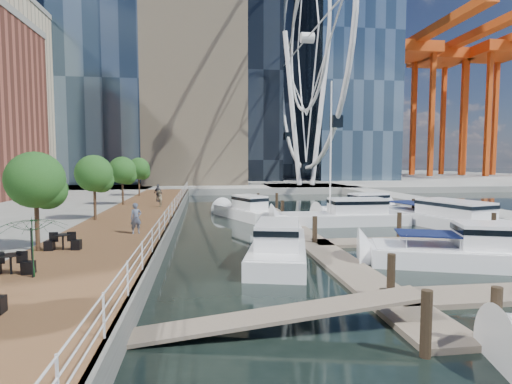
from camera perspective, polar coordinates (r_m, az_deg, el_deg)
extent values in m
plane|color=black|center=(16.73, 5.95, -13.54)|extent=(520.00, 520.00, 0.00)
cube|color=brown|center=(31.26, -17.20, -4.35)|extent=(6.00, 60.00, 1.00)
cube|color=#595954|center=(30.90, -11.70, -4.34)|extent=(0.25, 60.00, 1.00)
cube|color=gray|center=(117.62, -5.77, 2.11)|extent=(200.00, 114.00, 1.00)
cube|color=gray|center=(42.95, 26.08, -2.26)|extent=(4.00, 60.00, 1.00)
cube|color=gray|center=(69.92, 7.13, 0.55)|extent=(14.00, 12.00, 1.00)
cube|color=#6D6051|center=(26.83, 7.19, -6.48)|extent=(2.00, 32.00, 0.20)
cube|color=#6D6051|center=(27.19, 20.70, -6.59)|extent=(12.00, 2.00, 0.20)
cube|color=#6D6051|center=(36.17, 13.17, -3.74)|extent=(12.00, 2.00, 0.20)
cylinder|color=white|center=(69.74, 5.21, 11.67)|extent=(0.80, 0.80, 26.00)
cylinder|color=white|center=(71.00, 9.23, 11.50)|extent=(0.80, 0.80, 26.00)
torus|color=white|center=(72.82, 7.34, 21.00)|extent=(0.70, 44.70, 44.70)
cylinder|color=#3F2B1C|center=(21.12, -28.79, -4.17)|extent=(0.20, 0.20, 2.40)
sphere|color=#265B1E|center=(20.93, -29.00, 1.53)|extent=(2.60, 2.60, 2.60)
cylinder|color=#3F2B1C|center=(30.58, -22.03, -1.45)|extent=(0.20, 0.20, 2.40)
sphere|color=#265B1E|center=(30.45, -22.14, 2.48)|extent=(2.60, 2.60, 2.60)
cylinder|color=#3F2B1C|center=(40.31, -18.50, -0.02)|extent=(0.20, 0.20, 2.40)
sphere|color=#265B1E|center=(40.21, -18.57, 2.96)|extent=(2.60, 2.60, 2.60)
cylinder|color=#3F2B1C|center=(50.14, -16.35, 0.85)|extent=(0.20, 0.20, 2.40)
sphere|color=#265B1E|center=(50.06, -16.40, 3.25)|extent=(2.60, 2.60, 2.60)
imported|color=#535B6E|center=(23.97, -16.77, -3.62)|extent=(0.75, 0.63, 1.77)
imported|color=gray|center=(37.42, -13.70, -0.90)|extent=(0.60, 0.76, 1.54)
imported|color=#383B46|center=(42.28, -13.80, -0.14)|extent=(1.10, 0.99, 1.80)
imported|color=black|center=(16.38, -29.41, -6.91)|extent=(3.09, 3.12, 2.19)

